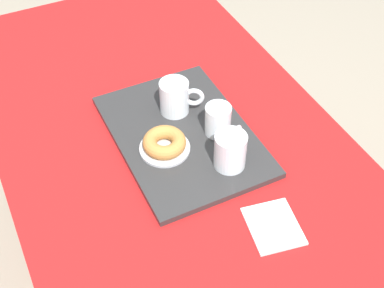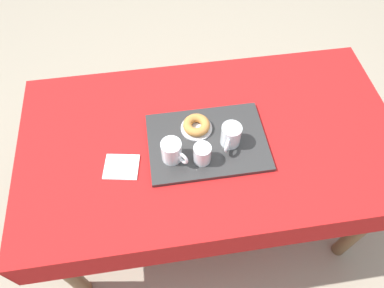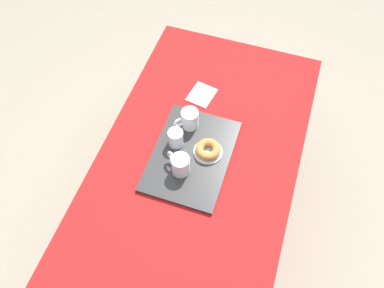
{
  "view_description": "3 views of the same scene",
  "coord_description": "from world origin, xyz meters",
  "px_view_note": "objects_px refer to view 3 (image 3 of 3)",
  "views": [
    {
      "loc": [
        0.88,
        -0.36,
        1.69
      ],
      "look_at": [
        0.08,
        0.03,
        0.77
      ],
      "focal_mm": 49.8,
      "sensor_mm": 36.0,
      "label": 1
    },
    {
      "loc": [
        0.19,
        0.78,
        1.87
      ],
      "look_at": [
        0.08,
        0.04,
        0.76
      ],
      "focal_mm": 32.95,
      "sensor_mm": 36.0,
      "label": 2
    },
    {
      "loc": [
        -0.79,
        -0.24,
        2.18
      ],
      "look_at": [
        0.04,
        0.03,
        0.79
      ],
      "focal_mm": 36.99,
      "sensor_mm": 36.0,
      "label": 3
    }
  ],
  "objects_px": {
    "tea_mug_left": "(180,165)",
    "water_glass_near": "(176,138)",
    "donut_plate_left": "(208,152)",
    "paper_napkin": "(202,95)",
    "sugar_donut_left": "(208,149)",
    "dining_table": "(196,173)",
    "serving_tray": "(191,156)",
    "tea_mug_right": "(189,119)"
  },
  "relations": [
    {
      "from": "water_glass_near",
      "to": "sugar_donut_left",
      "type": "bearing_deg",
      "value": -90.66
    },
    {
      "from": "donut_plate_left",
      "to": "serving_tray",
      "type": "bearing_deg",
      "value": 117.46
    },
    {
      "from": "donut_plate_left",
      "to": "sugar_donut_left",
      "type": "height_order",
      "value": "sugar_donut_left"
    },
    {
      "from": "dining_table",
      "to": "tea_mug_left",
      "type": "height_order",
      "value": "tea_mug_left"
    },
    {
      "from": "donut_plate_left",
      "to": "paper_napkin",
      "type": "xyz_separation_m",
      "value": [
        0.3,
        0.12,
        -0.02
      ]
    },
    {
      "from": "water_glass_near",
      "to": "serving_tray",
      "type": "bearing_deg",
      "value": -113.02
    },
    {
      "from": "paper_napkin",
      "to": "dining_table",
      "type": "bearing_deg",
      "value": -165.81
    },
    {
      "from": "dining_table",
      "to": "serving_tray",
      "type": "relative_size",
      "value": 3.31
    },
    {
      "from": "serving_tray",
      "to": "water_glass_near",
      "type": "height_order",
      "value": "water_glass_near"
    },
    {
      "from": "serving_tray",
      "to": "water_glass_near",
      "type": "bearing_deg",
      "value": 66.98
    },
    {
      "from": "tea_mug_right",
      "to": "paper_napkin",
      "type": "bearing_deg",
      "value": 1.02
    },
    {
      "from": "tea_mug_left",
      "to": "water_glass_near",
      "type": "height_order",
      "value": "tea_mug_left"
    },
    {
      "from": "paper_napkin",
      "to": "water_glass_near",
      "type": "bearing_deg",
      "value": 175.98
    },
    {
      "from": "dining_table",
      "to": "paper_napkin",
      "type": "bearing_deg",
      "value": 14.19
    },
    {
      "from": "tea_mug_right",
      "to": "tea_mug_left",
      "type": "bearing_deg",
      "value": -170.69
    },
    {
      "from": "serving_tray",
      "to": "water_glass_near",
      "type": "relative_size",
      "value": 5.69
    },
    {
      "from": "dining_table",
      "to": "serving_tray",
      "type": "height_order",
      "value": "serving_tray"
    },
    {
      "from": "water_glass_near",
      "to": "paper_napkin",
      "type": "height_order",
      "value": "water_glass_near"
    },
    {
      "from": "dining_table",
      "to": "paper_napkin",
      "type": "distance_m",
      "value": 0.38
    },
    {
      "from": "water_glass_near",
      "to": "donut_plate_left",
      "type": "relative_size",
      "value": 0.65
    },
    {
      "from": "serving_tray",
      "to": "tea_mug_left",
      "type": "bearing_deg",
      "value": 166.94
    },
    {
      "from": "serving_tray",
      "to": "tea_mug_left",
      "type": "relative_size",
      "value": 4.18
    },
    {
      "from": "tea_mug_right",
      "to": "donut_plate_left",
      "type": "relative_size",
      "value": 0.8
    },
    {
      "from": "tea_mug_right",
      "to": "donut_plate_left",
      "type": "height_order",
      "value": "tea_mug_right"
    },
    {
      "from": "tea_mug_left",
      "to": "sugar_donut_left",
      "type": "bearing_deg",
      "value": -35.25
    },
    {
      "from": "dining_table",
      "to": "donut_plate_left",
      "type": "bearing_deg",
      "value": -32.91
    },
    {
      "from": "water_glass_near",
      "to": "sugar_donut_left",
      "type": "distance_m",
      "value": 0.14
    },
    {
      "from": "dining_table",
      "to": "paper_napkin",
      "type": "xyz_separation_m",
      "value": [
        0.35,
        0.09,
        0.1
      ]
    },
    {
      "from": "dining_table",
      "to": "water_glass_near",
      "type": "distance_m",
      "value": 0.19
    },
    {
      "from": "paper_napkin",
      "to": "donut_plate_left",
      "type": "bearing_deg",
      "value": -157.81
    },
    {
      "from": "tea_mug_left",
      "to": "sugar_donut_left",
      "type": "height_order",
      "value": "tea_mug_left"
    },
    {
      "from": "water_glass_near",
      "to": "sugar_donut_left",
      "type": "relative_size",
      "value": 0.76
    },
    {
      "from": "tea_mug_left",
      "to": "tea_mug_right",
      "type": "xyz_separation_m",
      "value": [
        0.23,
        0.04,
        0.0
      ]
    },
    {
      "from": "water_glass_near",
      "to": "sugar_donut_left",
      "type": "height_order",
      "value": "water_glass_near"
    },
    {
      "from": "serving_tray",
      "to": "sugar_donut_left",
      "type": "height_order",
      "value": "sugar_donut_left"
    },
    {
      "from": "serving_tray",
      "to": "tea_mug_left",
      "type": "height_order",
      "value": "tea_mug_left"
    },
    {
      "from": "tea_mug_left",
      "to": "tea_mug_right",
      "type": "relative_size",
      "value": 1.11
    },
    {
      "from": "dining_table",
      "to": "sugar_donut_left",
      "type": "distance_m",
      "value": 0.15
    },
    {
      "from": "tea_mug_right",
      "to": "dining_table",
      "type": "bearing_deg",
      "value": -151.93
    },
    {
      "from": "dining_table",
      "to": "serving_tray",
      "type": "xyz_separation_m",
      "value": [
        0.02,
        0.03,
        0.1
      ]
    },
    {
      "from": "dining_table",
      "to": "paper_napkin",
      "type": "height_order",
      "value": "paper_napkin"
    },
    {
      "from": "dining_table",
      "to": "tea_mug_right",
      "type": "distance_m",
      "value": 0.24
    }
  ]
}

